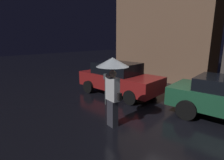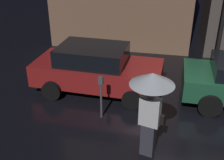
# 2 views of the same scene
# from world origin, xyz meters

# --- Properties ---
(ground_plane) EXTENTS (60.00, 60.00, 0.00)m
(ground_plane) POSITION_xyz_m (0.00, 0.00, 0.00)
(ground_plane) COLOR black
(building_facade_left) EXTENTS (6.26, 3.00, 9.60)m
(building_facade_left) POSITION_xyz_m (-3.29, 6.50, 4.80)
(building_facade_left) COLOR #8C664C
(building_facade_left) RESTS_ON ground
(parked_car_red) EXTENTS (4.17, 1.98, 1.54)m
(parked_car_red) POSITION_xyz_m (-3.27, 1.33, 0.79)
(parked_car_red) COLOR maroon
(parked_car_red) RESTS_ON ground
(pedestrian_with_umbrella) EXTENTS (0.96, 0.96, 2.13)m
(pedestrian_with_umbrella) POSITION_xyz_m (-1.31, -1.43, 1.61)
(pedestrian_with_umbrella) COLOR #383842
(pedestrian_with_umbrella) RESTS_ON ground
(parking_meter) EXTENTS (0.12, 0.10, 1.29)m
(parking_meter) POSITION_xyz_m (-2.73, -0.21, 0.80)
(parking_meter) COLOR #4C5154
(parking_meter) RESTS_ON ground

